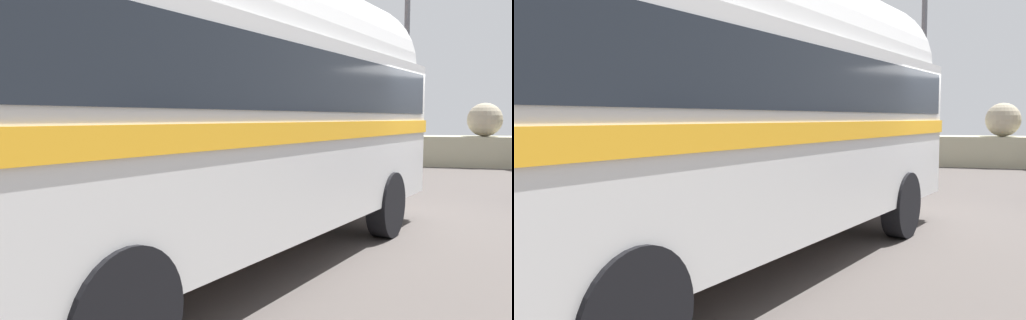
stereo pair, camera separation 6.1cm
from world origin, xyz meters
The scene contains 4 objects.
ground centered at (0.00, 0.00, 0.01)m, with size 32.00×26.00×0.02m.
breakwater centered at (-0.19, 11.81, 0.76)m, with size 31.36×2.34×2.46m.
vintage_coach centered at (-1.56, -3.11, 2.05)m, with size 4.61×8.91×3.70m.
lamp_post centered at (0.38, 5.87, 3.51)m, with size 0.99×0.90×6.20m.
Camera 2 is at (0.66, -8.74, 1.77)m, focal length 37.00 mm.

